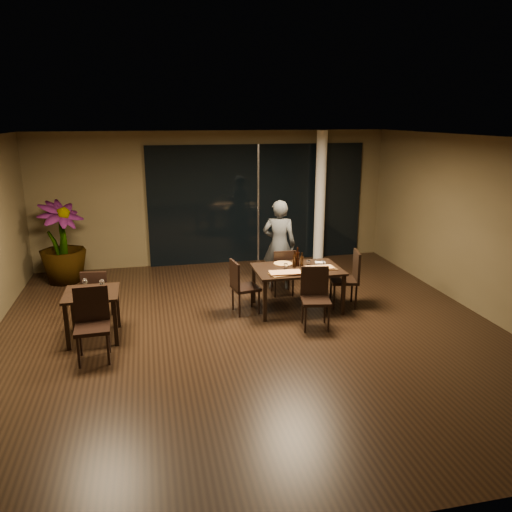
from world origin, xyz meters
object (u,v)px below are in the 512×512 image
object	(u,v)px
side_table	(92,300)
chair_main_far	(283,270)
bottle_a	(294,259)
bottle_b	(302,260)
chair_side_far	(97,293)
chair_main_near	(315,294)
chair_main_right	(349,276)
main_table	(297,272)
chair_main_left	(241,284)
chair_side_near	(92,320)
bottle_c	(297,257)
potted_plant	(62,242)
diner	(279,245)

from	to	relation	value
side_table	chair_main_far	size ratio (longest dim) A/B	0.88
bottle_a	bottle_b	xyz separation A→B (m)	(0.12, -0.04, -0.01)
chair_side_far	chair_main_near	bearing A→B (deg)	173.22
chair_main_right	bottle_a	xyz separation A→B (m)	(-0.98, 0.14, 0.33)
main_table	chair_main_near	size ratio (longest dim) A/B	1.54
chair_main_near	chair_main_left	xyz separation A→B (m)	(-1.07, 0.79, -0.02)
chair_side_near	bottle_c	xyz separation A→B (m)	(3.38, 1.30, 0.35)
main_table	side_table	distance (m)	3.44
main_table	chair_side_far	xyz separation A→B (m)	(-3.40, 0.17, -0.17)
side_table	bottle_a	world-z (taller)	bottle_a
chair_main_right	bottle_b	world-z (taller)	chair_main_right
chair_main_far	chair_main_right	bearing A→B (deg)	145.44
chair_main_right	bottle_c	size ratio (longest dim) A/B	3.02
chair_side_near	potted_plant	bearing A→B (deg)	101.36
chair_main_left	chair_main_right	xyz separation A→B (m)	(1.94, -0.08, 0.04)
side_table	chair_main_left	size ratio (longest dim) A/B	0.85
chair_main_right	chair_side_far	world-z (taller)	chair_main_right
side_table	bottle_a	size ratio (longest dim) A/B	2.73
main_table	bottle_c	distance (m)	0.28
chair_side_far	diner	xyz separation A→B (m)	(3.37, 0.97, 0.38)
chair_main_right	chair_side_near	xyz separation A→B (m)	(-4.28, -1.10, 0.00)
chair_main_far	chair_side_near	xyz separation A→B (m)	(-3.28, -1.87, 0.07)
chair_side_far	diner	world-z (taller)	diner
chair_side_far	bottle_b	world-z (taller)	bottle_b
chair_main_near	chair_side_near	distance (m)	3.43
chair_side_near	bottle_a	distance (m)	3.55
chair_main_right	chair_side_near	world-z (taller)	chair_side_near
bottle_b	bottle_c	distance (m)	0.12
chair_main_left	chair_main_right	distance (m)	1.95
bottle_b	chair_main_right	bearing A→B (deg)	-6.86
diner	bottle_a	size ratio (longest dim) A/B	6.03
chair_main_right	bottle_c	bearing A→B (deg)	-90.45
chair_main_near	chair_main_right	size ratio (longest dim) A/B	0.96
bottle_c	chair_main_left	bearing A→B (deg)	-173.37
chair_main_far	potted_plant	world-z (taller)	potted_plant
chair_side_far	chair_side_near	distance (m)	1.34
bottle_a	chair_main_far	bearing A→B (deg)	91.98
chair_main_far	diner	world-z (taller)	diner
chair_side_far	bottle_a	distance (m)	3.38
chair_main_right	chair_side_far	bearing A→B (deg)	-80.90
bottle_b	side_table	bearing A→B (deg)	-171.29
chair_main_far	chair_side_near	distance (m)	3.78
chair_main_left	bottle_a	xyz separation A→B (m)	(0.97, 0.06, 0.37)
main_table	potted_plant	bearing A→B (deg)	149.88
chair_main_far	bottle_a	distance (m)	0.74
chair_main_far	bottle_a	bearing A→B (deg)	95.09
bottle_b	bottle_c	world-z (taller)	bottle_c
chair_side_near	bottle_a	bearing A→B (deg)	18.08
chair_side_near	side_table	bearing A→B (deg)	92.46
bottle_b	diner	bearing A→B (deg)	96.00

